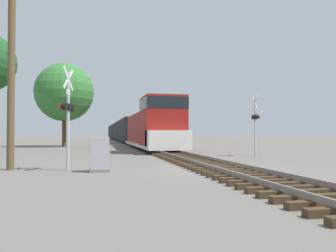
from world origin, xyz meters
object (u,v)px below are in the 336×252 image
at_px(freight_train, 123,131).
at_px(crossing_signal_far, 255,120).
at_px(relay_cabinet, 100,155).
at_px(crossing_signal_near, 67,110).
at_px(utility_pole, 11,50).
at_px(tree_mid_background, 64,92).

height_order(freight_train, crossing_signal_far, freight_train).
bearing_deg(crossing_signal_far, relay_cabinet, 132.82).
bearing_deg(crossing_signal_near, utility_pole, -86.92).
xyz_separation_m(crossing_signal_near, crossing_signal_far, (11.48, 5.99, -0.05)).
relative_size(freight_train, crossing_signal_far, 21.87).
height_order(relay_cabinet, utility_pole, utility_pole).
xyz_separation_m(freight_train, tree_mid_background, (-8.60, -26.82, 4.15)).
xyz_separation_m(freight_train, crossing_signal_near, (-6.18, -50.95, 0.54)).
distance_m(freight_train, crossing_signal_near, 51.33).
relative_size(crossing_signal_near, relay_cabinet, 3.12).
bearing_deg(utility_pole, freight_train, 80.40).
height_order(crossing_signal_far, relay_cabinet, crossing_signal_far).
distance_m(crossing_signal_far, relay_cabinet, 12.35).
height_order(crossing_signal_near, tree_mid_background, tree_mid_background).
relative_size(crossing_signal_far, utility_pole, 0.41).
bearing_deg(tree_mid_background, utility_pole, -89.76).
xyz_separation_m(relay_cabinet, tree_mid_background, (-3.73, 24.93, 5.41)).
distance_m(relay_cabinet, tree_mid_background, 25.78).
distance_m(utility_pole, tree_mid_background, 23.47).
xyz_separation_m(crossing_signal_far, relay_cabinet, (-10.16, -6.79, -1.76)).
xyz_separation_m(freight_train, relay_cabinet, (-4.87, -51.75, -1.26)).
bearing_deg(relay_cabinet, crossing_signal_near, 148.60).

